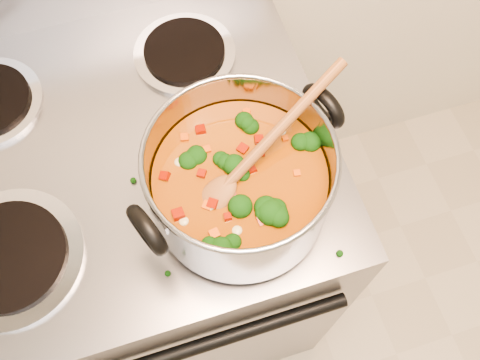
% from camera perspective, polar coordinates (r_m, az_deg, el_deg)
% --- Properties ---
extents(electric_range, '(0.73, 0.66, 1.08)m').
position_cam_1_polar(electric_range, '(1.32, -9.76, -6.01)').
color(electric_range, gray).
rests_on(electric_range, ground).
extents(stockpot, '(0.33, 0.27, 0.16)m').
position_cam_1_polar(stockpot, '(0.76, 0.02, -0.20)').
color(stockpot, '#97979E').
rests_on(stockpot, electric_range).
extents(wooden_spoon, '(0.26, 0.15, 0.12)m').
position_cam_1_polar(wooden_spoon, '(0.73, 0.93, 1.95)').
color(wooden_spoon, brown).
rests_on(wooden_spoon, stockpot).
extents(cooktop_crumbs, '(0.36, 0.34, 0.01)m').
position_cam_1_polar(cooktop_crumbs, '(0.84, 5.44, -2.53)').
color(cooktop_crumbs, black).
rests_on(cooktop_crumbs, electric_range).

